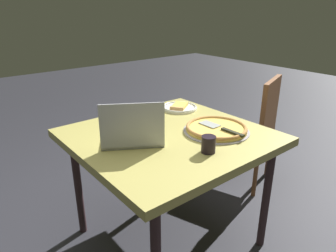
% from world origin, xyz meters
% --- Properties ---
extents(ground_plane, '(12.00, 12.00, 0.00)m').
position_xyz_m(ground_plane, '(0.00, 0.00, 0.00)').
color(ground_plane, '#2B2B32').
extents(dining_table, '(1.06, 1.02, 0.75)m').
position_xyz_m(dining_table, '(0.00, 0.00, 0.69)').
color(dining_table, tan).
rests_on(dining_table, ground_plane).
extents(laptop, '(0.40, 0.37, 0.25)m').
position_xyz_m(laptop, '(0.24, -0.02, 0.81)').
color(laptop, '#B0B1BB').
rests_on(laptop, dining_table).
extents(pizza_plate, '(0.25, 0.25, 0.04)m').
position_xyz_m(pizza_plate, '(-0.34, -0.30, 0.77)').
color(pizza_plate, white).
rests_on(pizza_plate, dining_table).
extents(pizza_tray, '(0.39, 0.39, 0.04)m').
position_xyz_m(pizza_tray, '(-0.24, 0.15, 0.77)').
color(pizza_tray, '#A7A2AE').
rests_on(pizza_tray, dining_table).
extents(table_knife, '(0.04, 0.22, 0.01)m').
position_xyz_m(table_knife, '(-0.06, -0.24, 0.76)').
color(table_knife, '#B5BDC7').
rests_on(table_knife, dining_table).
extents(drink_cup, '(0.07, 0.07, 0.09)m').
position_xyz_m(drink_cup, '(0.00, 0.31, 0.80)').
color(drink_cup, black).
rests_on(drink_cup, dining_table).
extents(chair_near, '(0.56, 0.56, 0.93)m').
position_xyz_m(chair_near, '(-0.99, -0.11, 0.52)').
color(chair_near, brown).
rests_on(chair_near, ground_plane).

